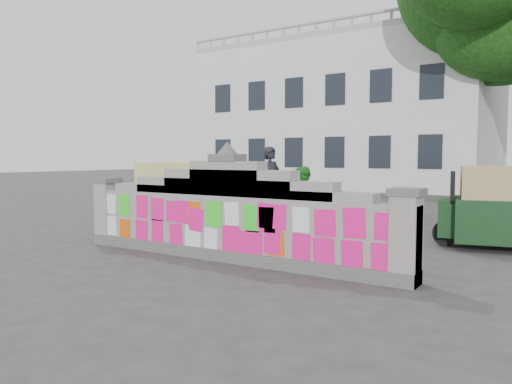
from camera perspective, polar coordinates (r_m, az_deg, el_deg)
ground at (r=8.56m, az=-3.26°, el=-7.78°), size 100.00×100.00×0.00m
parapet_wall at (r=8.44m, az=-3.30°, el=-2.79°), size 6.48×0.44×2.01m
building at (r=31.19m, az=10.82°, el=8.11°), size 16.00×10.00×8.90m
cyclist_bike at (r=11.80m, az=1.72°, el=-1.99°), size 2.05×1.01×1.03m
cyclist_rider at (r=11.77m, az=1.73°, el=-0.25°), size 0.52×0.70×1.75m
pedestrian at (r=11.02m, az=5.28°, el=-1.08°), size 0.82×0.92×1.55m
rickshaw_left at (r=12.51m, az=-7.85°, el=-0.19°), size 2.97×1.53×1.62m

